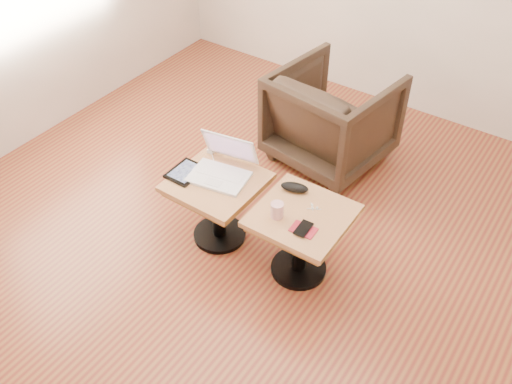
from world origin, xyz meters
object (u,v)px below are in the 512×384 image
Objects in this scene: side_table_left at (217,195)px; armchair at (332,117)px; striped_cup at (277,210)px; side_table_right at (301,229)px; laptop at (222,167)px.

side_table_left is 0.67× the size of armchair.
armchair is at bearing 103.99° from striped_cup.
striped_cup reaches higher than side_table_right.
striped_cup is (0.49, -0.14, -0.00)m from laptop.
side_table_left is at bearing 89.97° from armchair.
side_table_right is 0.23m from striped_cup.
side_table_right is 1.21m from armchair.
laptop is at bearing 176.23° from side_table_right.
armchair is at bearing 70.36° from laptop.
laptop is 0.51m from striped_cup.
side_table_left is 1.32× the size of laptop.
striped_cup reaches higher than side_table_left.
laptop is 1.13m from armchair.
side_table_left is 1.00× the size of side_table_right.
armchair is (-0.31, 1.24, -0.17)m from striped_cup.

